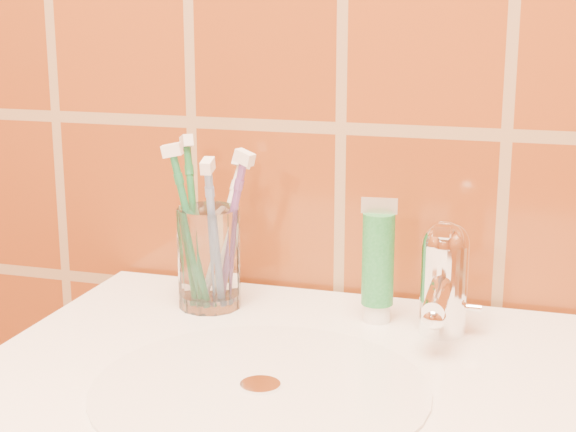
% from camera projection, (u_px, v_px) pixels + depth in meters
% --- Properties ---
extents(glass_tumbler, '(0.09, 0.09, 0.11)m').
position_uv_depth(glass_tumbler, '(209.00, 258.00, 0.97)').
color(glass_tumbler, white).
rests_on(glass_tumbler, pedestal_sink).
extents(toothpaste_tube, '(0.04, 0.03, 0.13)m').
position_uv_depth(toothpaste_tube, '(378.00, 264.00, 0.93)').
color(toothpaste_tube, white).
rests_on(toothpaste_tube, pedestal_sink).
extents(faucet, '(0.05, 0.11, 0.12)m').
position_uv_depth(faucet, '(444.00, 275.00, 0.89)').
color(faucet, white).
rests_on(faucet, pedestal_sink).
extents(toothbrush_0, '(0.10, 0.15, 0.19)m').
position_uv_depth(toothbrush_0, '(223.00, 230.00, 1.00)').
color(toothbrush_0, white).
rests_on(toothbrush_0, glass_tumbler).
extents(toothbrush_1, '(0.10, 0.09, 0.19)m').
position_uv_depth(toothbrush_1, '(230.00, 230.00, 0.96)').
color(toothbrush_1, '#71418B').
rests_on(toothbrush_1, glass_tumbler).
extents(toothbrush_2, '(0.04, 0.10, 0.19)m').
position_uv_depth(toothbrush_2, '(213.00, 236.00, 0.95)').
color(toothbrush_2, '#6E8BC4').
rests_on(toothbrush_2, glass_tumbler).
extents(toothbrush_3, '(0.12, 0.13, 0.20)m').
position_uv_depth(toothbrush_3, '(194.00, 221.00, 0.99)').
color(toothbrush_3, '#1E713A').
rests_on(toothbrush_3, glass_tumbler).
extents(toothbrush_4, '(0.08, 0.07, 0.19)m').
position_uv_depth(toothbrush_4, '(191.00, 228.00, 0.96)').
color(toothbrush_4, '#1F7545').
rests_on(toothbrush_4, glass_tumbler).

